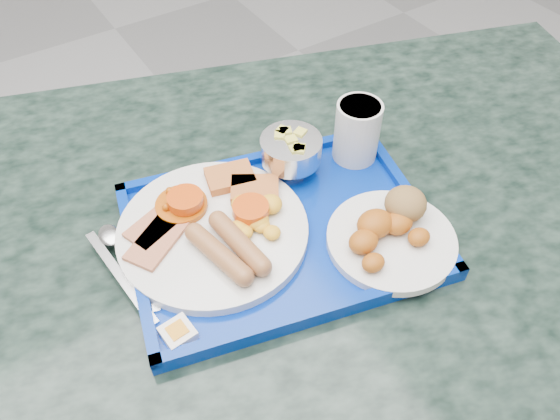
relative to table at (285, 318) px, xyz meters
name	(u,v)px	position (x,y,z in m)	size (l,w,h in m)	color
table	(285,318)	(0.00, 0.00, 0.00)	(1.55, 1.27, 0.84)	slate
tray	(280,232)	(0.00, 0.01, 0.22)	(0.47, 0.39, 0.02)	#032794
main_plate	(218,225)	(-0.08, 0.05, 0.24)	(0.26, 0.26, 0.04)	silver
bread_plate	(392,230)	(0.11, -0.09, 0.25)	(0.18, 0.18, 0.06)	silver
fruit_bowl	(291,150)	(0.07, 0.10, 0.27)	(0.09, 0.09, 0.06)	silver
juice_cup	(357,130)	(0.18, 0.08, 0.28)	(0.07, 0.07, 0.10)	silver
spoon	(120,245)	(-0.20, 0.10, 0.23)	(0.07, 0.17, 0.01)	silver
knife	(120,276)	(-0.22, 0.05, 0.23)	(0.01, 0.18, 0.00)	silver
jam_packet	(178,333)	(-0.19, -0.06, 0.24)	(0.04, 0.04, 0.01)	white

